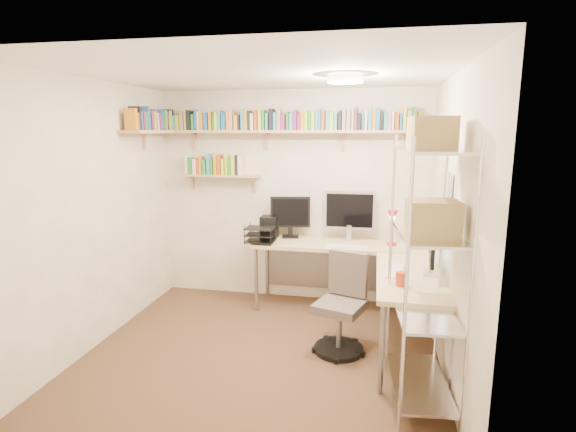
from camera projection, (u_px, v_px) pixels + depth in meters
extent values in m
plane|color=#4C2D20|center=(262.00, 353.00, 4.17)|extent=(3.20, 3.20, 0.00)
cube|color=beige|center=(292.00, 197.00, 5.38)|extent=(3.20, 0.04, 2.50)
cube|color=beige|center=(96.00, 215.00, 4.24)|extent=(0.04, 3.00, 2.50)
cube|color=beige|center=(451.00, 229.00, 3.63)|extent=(0.04, 3.00, 2.50)
cube|color=beige|center=(192.00, 275.00, 2.49)|extent=(3.20, 0.04, 2.50)
cube|color=white|center=(258.00, 73.00, 3.70)|extent=(3.20, 3.00, 0.04)
cube|color=white|center=(443.00, 184.00, 4.11)|extent=(0.01, 0.30, 0.42)
cube|color=silver|center=(449.00, 196.00, 3.73)|extent=(0.01, 0.28, 0.38)
cylinder|color=#FFEAC6|center=(345.00, 79.00, 3.77)|extent=(0.30, 0.30, 0.06)
cube|color=tan|center=(290.00, 132.00, 5.11)|extent=(3.05, 0.25, 0.03)
cube|color=tan|center=(152.00, 132.00, 4.98)|extent=(0.25, 1.00, 0.03)
cube|color=tan|center=(221.00, 175.00, 5.40)|extent=(0.95, 0.20, 0.02)
cube|color=tan|center=(193.00, 137.00, 5.42)|extent=(0.03, 0.20, 0.20)
cube|color=tan|center=(266.00, 138.00, 5.25)|extent=(0.03, 0.20, 0.20)
cube|color=tan|center=(343.00, 138.00, 5.08)|extent=(0.03, 0.20, 0.20)
cube|color=tan|center=(406.00, 138.00, 4.94)|extent=(0.03, 0.20, 0.20)
cube|color=#1F5DA5|center=(170.00, 121.00, 5.37)|extent=(0.03, 0.13, 0.22)
cube|color=beige|center=(173.00, 121.00, 5.36)|extent=(0.03, 0.12, 0.23)
cube|color=teal|center=(176.00, 123.00, 5.36)|extent=(0.03, 0.13, 0.17)
cube|color=#B5CF26|center=(179.00, 123.00, 5.35)|extent=(0.04, 0.13, 0.17)
cube|color=gray|center=(183.00, 121.00, 5.33)|extent=(0.04, 0.15, 0.22)
cube|color=#B5CF26|center=(187.00, 120.00, 5.32)|extent=(0.02, 0.14, 0.24)
cube|color=black|center=(190.00, 120.00, 5.32)|extent=(0.04, 0.15, 0.23)
cube|color=#2A7F2B|center=(194.00, 122.00, 5.31)|extent=(0.03, 0.14, 0.18)
cube|color=#1F5DA5|center=(197.00, 120.00, 5.30)|extent=(0.03, 0.11, 0.23)
cube|color=beige|center=(200.00, 121.00, 5.29)|extent=(0.02, 0.12, 0.22)
cube|color=orange|center=(203.00, 122.00, 5.29)|extent=(0.04, 0.13, 0.19)
cube|color=#1F5DA5|center=(207.00, 121.00, 5.28)|extent=(0.04, 0.14, 0.20)
cube|color=orange|center=(211.00, 121.00, 5.27)|extent=(0.04, 0.11, 0.21)
cube|color=#2A7F2B|center=(215.00, 122.00, 5.26)|extent=(0.02, 0.11, 0.19)
cube|color=#B5CF26|center=(218.00, 121.00, 5.25)|extent=(0.03, 0.14, 0.21)
cube|color=teal|center=(221.00, 121.00, 5.24)|extent=(0.03, 0.15, 0.22)
cube|color=#1F5DA5|center=(225.00, 121.00, 5.24)|extent=(0.04, 0.15, 0.20)
cube|color=orange|center=(229.00, 121.00, 5.23)|extent=(0.03, 0.14, 0.22)
cube|color=gray|center=(232.00, 120.00, 5.22)|extent=(0.04, 0.14, 0.24)
cube|color=orange|center=(237.00, 123.00, 5.21)|extent=(0.04, 0.13, 0.17)
cube|color=black|center=(240.00, 122.00, 5.20)|extent=(0.02, 0.13, 0.18)
cube|color=teal|center=(243.00, 120.00, 5.19)|extent=(0.04, 0.11, 0.24)
cube|color=orange|center=(247.00, 120.00, 5.18)|extent=(0.04, 0.11, 0.23)
cube|color=black|center=(250.00, 121.00, 5.18)|extent=(0.03, 0.13, 0.22)
cube|color=beige|center=(253.00, 122.00, 5.17)|extent=(0.03, 0.14, 0.19)
cube|color=#AF4617|center=(257.00, 120.00, 5.16)|extent=(0.04, 0.12, 0.23)
cube|color=#B5CF26|center=(261.00, 120.00, 5.15)|extent=(0.04, 0.15, 0.23)
cube|color=#2A7F2B|center=(264.00, 120.00, 5.15)|extent=(0.03, 0.15, 0.23)
cube|color=teal|center=(268.00, 122.00, 5.14)|extent=(0.03, 0.14, 0.19)
cube|color=black|center=(272.00, 120.00, 5.13)|extent=(0.04, 0.12, 0.24)
cube|color=teal|center=(276.00, 121.00, 5.12)|extent=(0.03, 0.15, 0.20)
cube|color=gray|center=(280.00, 119.00, 5.11)|extent=(0.04, 0.15, 0.25)
cube|color=#79205E|center=(284.00, 123.00, 5.11)|extent=(0.04, 0.14, 0.17)
cube|color=#2A7F2B|center=(288.00, 121.00, 5.10)|extent=(0.03, 0.11, 0.21)
cube|color=teal|center=(292.00, 122.00, 5.09)|extent=(0.04, 0.12, 0.19)
cube|color=#79205E|center=(296.00, 120.00, 5.08)|extent=(0.04, 0.14, 0.22)
cube|color=#79205E|center=(300.00, 122.00, 5.07)|extent=(0.03, 0.13, 0.18)
cube|color=orange|center=(303.00, 121.00, 5.06)|extent=(0.03, 0.12, 0.21)
cube|color=#B5CF26|center=(307.00, 121.00, 5.05)|extent=(0.03, 0.13, 0.21)
cube|color=#2A7F2B|center=(310.00, 121.00, 5.05)|extent=(0.03, 0.14, 0.20)
cube|color=#B5CF26|center=(314.00, 121.00, 5.04)|extent=(0.04, 0.12, 0.21)
cube|color=teal|center=(317.00, 121.00, 5.03)|extent=(0.03, 0.14, 0.21)
cube|color=#1F5DA5|center=(320.00, 120.00, 5.02)|extent=(0.03, 0.14, 0.24)
cube|color=#AF4617|center=(324.00, 120.00, 5.02)|extent=(0.04, 0.13, 0.22)
cube|color=teal|center=(328.00, 121.00, 5.01)|extent=(0.04, 0.15, 0.20)
cube|color=#B5CF26|center=(332.00, 121.00, 5.00)|extent=(0.04, 0.14, 0.19)
cube|color=teal|center=(336.00, 121.00, 4.99)|extent=(0.04, 0.11, 0.19)
cube|color=black|center=(340.00, 120.00, 4.98)|extent=(0.04, 0.13, 0.21)
cube|color=gray|center=(344.00, 120.00, 4.97)|extent=(0.04, 0.13, 0.23)
cube|color=gray|center=(349.00, 120.00, 4.96)|extent=(0.04, 0.15, 0.22)
cube|color=#B5CF26|center=(353.00, 120.00, 4.95)|extent=(0.02, 0.14, 0.23)
cube|color=#79205E|center=(356.00, 119.00, 4.95)|extent=(0.03, 0.13, 0.25)
cube|color=black|center=(359.00, 122.00, 4.95)|extent=(0.04, 0.12, 0.19)
cube|color=#1F5DA5|center=(363.00, 122.00, 4.94)|extent=(0.02, 0.12, 0.18)
cube|color=beige|center=(366.00, 121.00, 4.93)|extent=(0.03, 0.14, 0.21)
cube|color=teal|center=(370.00, 119.00, 4.92)|extent=(0.04, 0.15, 0.24)
cube|color=orange|center=(374.00, 120.00, 4.91)|extent=(0.03, 0.12, 0.23)
cube|color=#1F5DA5|center=(378.00, 119.00, 4.90)|extent=(0.04, 0.12, 0.24)
cube|color=black|center=(382.00, 121.00, 4.90)|extent=(0.03, 0.12, 0.21)
cube|color=teal|center=(386.00, 121.00, 4.89)|extent=(0.04, 0.13, 0.19)
cube|color=gray|center=(389.00, 122.00, 4.88)|extent=(0.04, 0.14, 0.18)
cube|color=beige|center=(393.00, 121.00, 4.88)|extent=(0.02, 0.12, 0.20)
cube|color=#AF4617|center=(397.00, 121.00, 4.87)|extent=(0.04, 0.12, 0.20)
cube|color=#1F5DA5|center=(401.00, 122.00, 4.86)|extent=(0.03, 0.14, 0.18)
cube|color=#B5CF26|center=(404.00, 119.00, 4.85)|extent=(0.03, 0.14, 0.25)
cube|color=gray|center=(409.00, 120.00, 4.84)|extent=(0.04, 0.13, 0.21)
cube|color=#2A7F2B|center=(414.00, 119.00, 4.83)|extent=(0.04, 0.12, 0.25)
cube|color=#AF4617|center=(419.00, 121.00, 4.82)|extent=(0.04, 0.13, 0.20)
cube|color=orange|center=(131.00, 119.00, 4.54)|extent=(0.13, 0.04, 0.22)
cube|color=#AF4617|center=(133.00, 122.00, 4.58)|extent=(0.14, 0.03, 0.18)
cube|color=black|center=(135.00, 118.00, 4.61)|extent=(0.13, 0.03, 0.24)
cube|color=#1F5DA5|center=(137.00, 121.00, 4.65)|extent=(0.13, 0.02, 0.19)
cube|color=#79205E|center=(139.00, 120.00, 4.69)|extent=(0.14, 0.03, 0.21)
cube|color=#2A7F2B|center=(141.00, 121.00, 4.73)|extent=(0.14, 0.04, 0.19)
cube|color=#1F5DA5|center=(143.00, 118.00, 4.77)|extent=(0.15, 0.03, 0.25)
cube|color=#1F5DA5|center=(145.00, 122.00, 4.82)|extent=(0.11, 0.04, 0.18)
cube|color=#79205E|center=(147.00, 121.00, 4.87)|extent=(0.14, 0.04, 0.19)
cube|color=#B5CF26|center=(149.00, 121.00, 4.91)|extent=(0.15, 0.03, 0.20)
cube|color=#79205E|center=(151.00, 120.00, 4.96)|extent=(0.13, 0.04, 0.23)
cube|color=beige|center=(154.00, 122.00, 5.00)|extent=(0.12, 0.04, 0.19)
cube|color=#79205E|center=(156.00, 122.00, 5.05)|extent=(0.13, 0.04, 0.19)
cube|color=#1F5DA5|center=(158.00, 120.00, 5.10)|extent=(0.12, 0.03, 0.23)
cube|color=#2A7F2B|center=(159.00, 120.00, 5.13)|extent=(0.14, 0.03, 0.22)
cube|color=gray|center=(161.00, 122.00, 5.17)|extent=(0.11, 0.02, 0.20)
cube|color=gray|center=(162.00, 120.00, 5.20)|extent=(0.13, 0.02, 0.23)
cube|color=black|center=(164.00, 122.00, 5.24)|extent=(0.11, 0.04, 0.18)
cube|color=#B5CF26|center=(166.00, 123.00, 5.29)|extent=(0.14, 0.04, 0.18)
cube|color=black|center=(168.00, 120.00, 5.34)|extent=(0.14, 0.04, 0.24)
cube|color=beige|center=(188.00, 165.00, 5.45)|extent=(0.03, 0.12, 0.22)
cube|color=#2A7F2B|center=(191.00, 166.00, 5.45)|extent=(0.02, 0.13, 0.20)
cube|color=#2A7F2B|center=(193.00, 166.00, 5.44)|extent=(0.02, 0.12, 0.19)
cube|color=beige|center=(196.00, 167.00, 5.44)|extent=(0.04, 0.13, 0.18)
cube|color=#AF4617|center=(199.00, 166.00, 5.43)|extent=(0.03, 0.13, 0.20)
cube|color=orange|center=(202.00, 165.00, 5.42)|extent=(0.02, 0.12, 0.22)
cube|color=#2A7F2B|center=(205.00, 167.00, 5.41)|extent=(0.04, 0.13, 0.17)
cube|color=teal|center=(210.00, 164.00, 5.40)|extent=(0.04, 0.11, 0.25)
cube|color=#2A7F2B|center=(213.00, 167.00, 5.39)|extent=(0.02, 0.14, 0.19)
cube|color=orange|center=(216.00, 165.00, 5.38)|extent=(0.03, 0.13, 0.22)
cube|color=#AF4617|center=(220.00, 165.00, 5.37)|extent=(0.04, 0.13, 0.24)
cube|color=#B5CF26|center=(224.00, 167.00, 5.37)|extent=(0.03, 0.13, 0.19)
cube|color=#B5CF26|center=(228.00, 164.00, 5.35)|extent=(0.03, 0.12, 0.24)
cube|color=#2A7F2B|center=(231.00, 165.00, 5.35)|extent=(0.03, 0.15, 0.22)
cube|color=#B5CF26|center=(234.00, 165.00, 5.34)|extent=(0.04, 0.11, 0.23)
cube|color=black|center=(237.00, 165.00, 5.33)|extent=(0.03, 0.11, 0.23)
cube|color=beige|center=(240.00, 165.00, 5.33)|extent=(0.03, 0.13, 0.23)
cube|color=beige|center=(343.00, 244.00, 5.08)|extent=(2.02, 0.64, 0.04)
cube|color=beige|center=(413.00, 277.00, 3.96)|extent=(0.64, 1.38, 0.04)
cylinder|color=gray|center=(256.00, 280.00, 5.08)|extent=(0.04, 0.04, 0.74)
cylinder|color=gray|center=(267.00, 266.00, 5.59)|extent=(0.04, 0.04, 0.74)
cylinder|color=gray|center=(426.00, 275.00, 5.23)|extent=(0.04, 0.04, 0.74)
cylinder|color=gray|center=(382.00, 349.00, 3.47)|extent=(0.04, 0.04, 0.74)
cylinder|color=gray|center=(454.00, 356.00, 3.37)|extent=(0.04, 0.04, 0.74)
cube|color=gray|center=(344.00, 266.00, 5.41)|extent=(1.91, 0.02, 0.58)
cube|color=silver|center=(350.00, 210.00, 5.12)|extent=(0.58, 0.03, 0.45)
cube|color=black|center=(349.00, 211.00, 5.10)|extent=(0.53, 0.00, 0.38)
cube|color=black|center=(290.00, 212.00, 5.26)|extent=(0.47, 0.03, 0.36)
cube|color=black|center=(433.00, 238.00, 3.91)|extent=(0.03, 0.62, 0.40)
cube|color=white|center=(430.00, 238.00, 3.92)|extent=(0.00, 0.55, 0.35)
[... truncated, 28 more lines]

